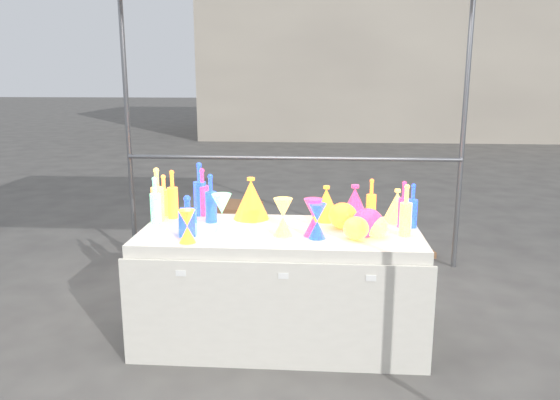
# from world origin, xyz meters

# --- Properties ---
(ground) EXTENTS (80.00, 80.00, 0.00)m
(ground) POSITION_xyz_m (0.00, 0.00, 0.00)
(ground) COLOR slate
(ground) RESTS_ON ground
(display_table) EXTENTS (1.84, 0.83, 0.75)m
(display_table) POSITION_xyz_m (0.00, -0.01, 0.37)
(display_table) COLOR silver
(display_table) RESTS_ON ground
(background_building) EXTENTS (14.00, 6.00, 6.00)m
(background_building) POSITION_xyz_m (4.00, 14.00, 3.00)
(background_building) COLOR #BEB29E
(background_building) RESTS_ON ground
(cardboard_box_closed) EXTENTS (0.70, 0.57, 0.44)m
(cardboard_box_closed) POSITION_xyz_m (-0.68, 2.01, 0.22)
(cardboard_box_closed) COLOR #8D6040
(cardboard_box_closed) RESTS_ON ground
(cardboard_box_flat) EXTENTS (0.80, 0.65, 0.06)m
(cardboard_box_flat) POSITION_xyz_m (0.99, 1.88, 0.03)
(cardboard_box_flat) COLOR #8D6040
(cardboard_box_flat) RESTS_ON ground
(bottle_0) EXTENTS (0.09, 0.09, 0.29)m
(bottle_0) POSITION_xyz_m (-0.85, 0.33, 0.90)
(bottle_0) COLOR #D71443
(bottle_0) RESTS_ON display_table
(bottle_1) EXTENTS (0.11, 0.11, 0.38)m
(bottle_1) POSITION_xyz_m (-0.60, 0.35, 0.94)
(bottle_1) COLOR #177F4C
(bottle_1) RESTS_ON display_table
(bottle_2) EXTENTS (0.08, 0.08, 0.34)m
(bottle_2) POSITION_xyz_m (-0.77, 0.26, 0.92)
(bottle_2) COLOR yellow
(bottle_2) RESTS_ON display_table
(bottle_3) EXTENTS (0.12, 0.12, 0.34)m
(bottle_3) POSITION_xyz_m (-0.58, 0.35, 0.92)
(bottle_3) COLOR #1B40A0
(bottle_3) RESTS_ON display_table
(bottle_4) EXTENTS (0.11, 0.11, 0.37)m
(bottle_4) POSITION_xyz_m (-0.85, 0.17, 0.93)
(bottle_4) COLOR #158473
(bottle_4) RESTS_ON display_table
(bottle_5) EXTENTS (0.07, 0.07, 0.32)m
(bottle_5) POSITION_xyz_m (-0.85, 0.12, 0.91)
(bottle_5) COLOR #D72B82
(bottle_5) RESTS_ON display_table
(bottle_7) EXTENTS (0.08, 0.08, 0.33)m
(bottle_7) POSITION_xyz_m (-0.48, 0.17, 0.92)
(bottle_7) COLOR #177F4C
(bottle_7) RESTS_ON display_table
(decanter_2) EXTENTS (0.11, 0.11, 0.26)m
(decanter_2) POSITION_xyz_m (-0.57, -0.15, 0.88)
(decanter_2) COLOR #177F4C
(decanter_2) RESTS_ON display_table
(hourglass_0) EXTENTS (0.12, 0.12, 0.20)m
(hourglass_0) POSITION_xyz_m (-0.53, -0.30, 0.85)
(hourglass_0) COLOR yellow
(hourglass_0) RESTS_ON display_table
(hourglass_1) EXTENTS (0.13, 0.13, 0.24)m
(hourglass_1) POSITION_xyz_m (0.21, -0.11, 0.87)
(hourglass_1) COLOR #1B40A0
(hourglass_1) RESTS_ON display_table
(hourglass_2) EXTENTS (0.15, 0.15, 0.24)m
(hourglass_2) POSITION_xyz_m (0.03, -0.12, 0.87)
(hourglass_2) COLOR #158473
(hourglass_2) RESTS_ON display_table
(hourglass_3) EXTENTS (0.15, 0.15, 0.25)m
(hourglass_3) POSITION_xyz_m (-0.36, -0.08, 0.88)
(hourglass_3) COLOR #D72B82
(hourglass_3) RESTS_ON display_table
(hourglass_5) EXTENTS (0.14, 0.14, 0.22)m
(hourglass_5) POSITION_xyz_m (0.24, -0.16, 0.86)
(hourglass_5) COLOR #177F4C
(hourglass_5) RESTS_ON display_table
(globe_0) EXTENTS (0.18, 0.18, 0.13)m
(globe_0) POSITION_xyz_m (0.48, -0.17, 0.81)
(globe_0) COLOR #D71443
(globe_0) RESTS_ON display_table
(globe_1) EXTENTS (0.15, 0.15, 0.12)m
(globe_1) POSITION_xyz_m (0.60, -0.11, 0.81)
(globe_1) COLOR #158473
(globe_1) RESTS_ON display_table
(globe_2) EXTENTS (0.23, 0.23, 0.15)m
(globe_2) POSITION_xyz_m (0.40, 0.08, 0.82)
(globe_2) COLOR yellow
(globe_2) RESTS_ON display_table
(globe_3) EXTENTS (0.25, 0.25, 0.15)m
(globe_3) POSITION_xyz_m (0.55, -0.08, 0.83)
(globe_3) COLOR #1B40A0
(globe_3) RESTS_ON display_table
(lampshade_0) EXTENTS (0.31, 0.31, 0.29)m
(lampshade_0) POSITION_xyz_m (-0.22, 0.28, 0.90)
(lampshade_0) COLOR #C6D72D
(lampshade_0) RESTS_ON display_table
(lampshade_1) EXTENTS (0.20, 0.20, 0.24)m
(lampshade_1) POSITION_xyz_m (0.30, 0.28, 0.87)
(lampshade_1) COLOR #C6D72D
(lampshade_1) RESTS_ON display_table
(lampshade_2) EXTENTS (0.30, 0.30, 0.28)m
(lampshade_2) POSITION_xyz_m (0.48, 0.15, 0.89)
(lampshade_2) COLOR #1B40A0
(lampshade_2) RESTS_ON display_table
(lampshade_3) EXTENTS (0.21, 0.21, 0.22)m
(lampshade_3) POSITION_xyz_m (0.78, 0.28, 0.86)
(lampshade_3) COLOR #158473
(lampshade_3) RESTS_ON display_table
(bottle_8) EXTENTS (0.07, 0.07, 0.29)m
(bottle_8) POSITION_xyz_m (0.86, 0.13, 0.90)
(bottle_8) COLOR #177F4C
(bottle_8) RESTS_ON display_table
(bottle_9) EXTENTS (0.09, 0.09, 0.30)m
(bottle_9) POSITION_xyz_m (0.60, 0.25, 0.90)
(bottle_9) COLOR yellow
(bottle_9) RESTS_ON display_table
(bottle_10) EXTENTS (0.08, 0.08, 0.31)m
(bottle_10) POSITION_xyz_m (0.80, 0.13, 0.90)
(bottle_10) COLOR #1B40A0
(bottle_10) RESTS_ON display_table
(bottle_11) EXTENTS (0.09, 0.09, 0.33)m
(bottle_11) POSITION_xyz_m (0.78, -0.07, 0.91)
(bottle_11) COLOR #158473
(bottle_11) RESTS_ON display_table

